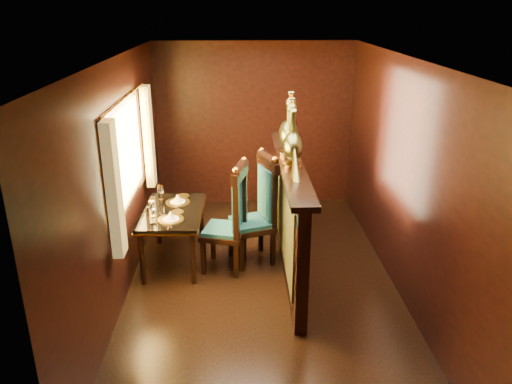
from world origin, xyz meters
TOP-DOWN VIEW (x-y plane):
  - ground at (0.00, 0.00)m, footprint 5.00×5.00m
  - room_shell at (-0.09, 0.02)m, footprint 3.04×5.04m
  - partition at (0.32, 0.30)m, footprint 0.26×2.70m
  - dining_table at (-1.06, 0.52)m, footprint 0.74×1.19m
  - chair_left at (-0.32, 0.32)m, footprint 0.59×0.61m
  - chair_right at (0.02, 0.57)m, footprint 0.63×0.65m
  - peacock_left at (0.33, 0.10)m, footprint 0.22×0.60m
  - peacock_right at (0.33, 0.56)m, footprint 0.24×0.64m

SIDE VIEW (x-z plane):
  - ground at x=0.00m, z-range 0.00..0.00m
  - dining_table at x=-1.06m, z-range 0.18..1.07m
  - chair_left at x=-0.32m, z-range 0.03..1.38m
  - partition at x=0.32m, z-range 0.03..1.39m
  - chair_right at x=0.02m, z-range 0.03..1.41m
  - room_shell at x=-0.09m, z-range 0.32..2.84m
  - peacock_left at x=0.33m, z-range 1.36..2.07m
  - peacock_right at x=0.33m, z-range 1.36..2.12m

